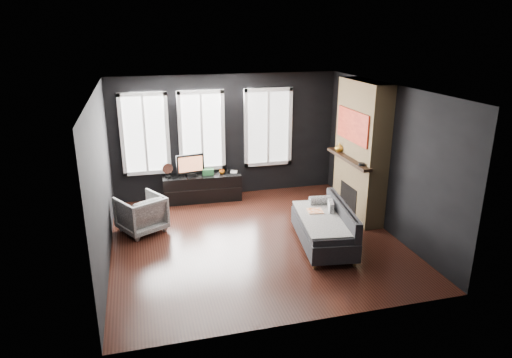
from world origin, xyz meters
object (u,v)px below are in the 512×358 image
object	(u,v)px
sofa	(323,225)
mantel_vase	(339,147)
mug	(222,171)
armchair	(141,212)
monitor	(190,164)
media_console	(202,187)
book	(230,168)

from	to	relation	value
sofa	mantel_vase	bearing A→B (deg)	66.84
mantel_vase	mug	bearing A→B (deg)	152.93
armchair	monitor	xyz separation A→B (m)	(1.10, 1.32, 0.47)
media_console	sofa	bearing A→B (deg)	-55.42
sofa	mantel_vase	distance (m)	2.04
monitor	mug	world-z (taller)	monitor
monitor	armchair	bearing A→B (deg)	-138.53
sofa	media_console	world-z (taller)	sofa
media_console	monitor	xyz separation A→B (m)	(-0.24, -0.02, 0.56)
armchair	media_console	world-z (taller)	armchair
media_console	armchair	bearing A→B (deg)	-132.39
armchair	monitor	world-z (taller)	monitor
armchair	mug	distance (m)	2.21
monitor	book	size ratio (longest dim) A/B	2.99
armchair	mantel_vase	bearing A→B (deg)	153.16
media_console	mantel_vase	bearing A→B (deg)	-21.59
armchair	media_console	size ratio (longest dim) A/B	0.46
mug	book	xyz separation A→B (m)	(0.21, 0.08, 0.04)
mug	armchair	bearing A→B (deg)	-143.98
monitor	mantel_vase	distance (m)	3.17
media_console	mantel_vase	world-z (taller)	mantel_vase
sofa	book	distance (m)	2.98
sofa	media_console	size ratio (longest dim) A/B	1.05
mug	sofa	bearing A→B (deg)	-64.54
sofa	mug	distance (m)	2.98
media_console	book	size ratio (longest dim) A/B	8.23
armchair	book	size ratio (longest dim) A/B	3.76
sofa	armchair	size ratio (longest dim) A/B	2.30
sofa	mug	world-z (taller)	sofa
media_console	monitor	world-z (taller)	monitor
armchair	mug	xyz separation A→B (m)	(1.77, 1.29, 0.25)
media_console	monitor	bearing A→B (deg)	-173.26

